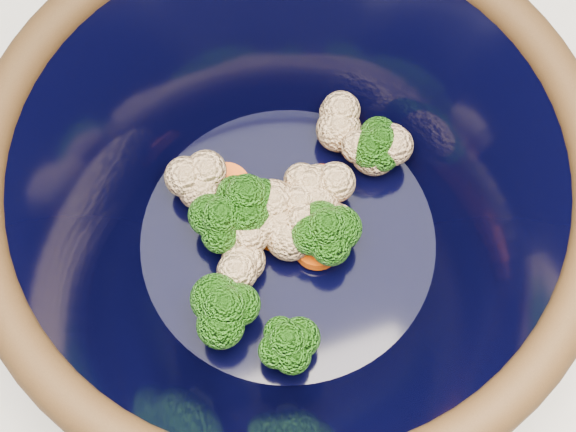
{
  "coord_description": "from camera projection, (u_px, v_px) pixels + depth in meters",
  "views": [
    {
      "loc": [
        -0.02,
        -0.22,
        1.43
      ],
      "look_at": [
        0.05,
        -0.03,
        0.97
      ],
      "focal_mm": 50.0,
      "sensor_mm": 36.0,
      "label": 1
    }
  ],
  "objects": [
    {
      "name": "mixing_bowl",
      "position": [
        288.0,
        206.0,
        0.48
      ],
      "size": [
        0.42,
        0.42,
        0.15
      ],
      "rotation": [
        0.0,
        0.0,
        -0.28
      ],
      "color": "black",
      "rests_on": "counter"
    },
    {
      "name": "counter",
      "position": [
        243.0,
        372.0,
        0.98
      ],
      "size": [
        1.2,
        1.2,
        0.9
      ],
      "primitive_type": "cube",
      "color": "silver",
      "rests_on": "ground"
    },
    {
      "name": "ground",
      "position": [
        257.0,
        428.0,
        1.39
      ],
      "size": [
        3.0,
        3.0,
        0.0
      ],
      "primitive_type": "plane",
      "color": "#9E7A54",
      "rests_on": "ground"
    },
    {
      "name": "vegetable_pile",
      "position": [
        287.0,
        219.0,
        0.51
      ],
      "size": [
        0.17,
        0.17,
        0.05
      ],
      "color": "#608442",
      "rests_on": "mixing_bowl"
    }
  ]
}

